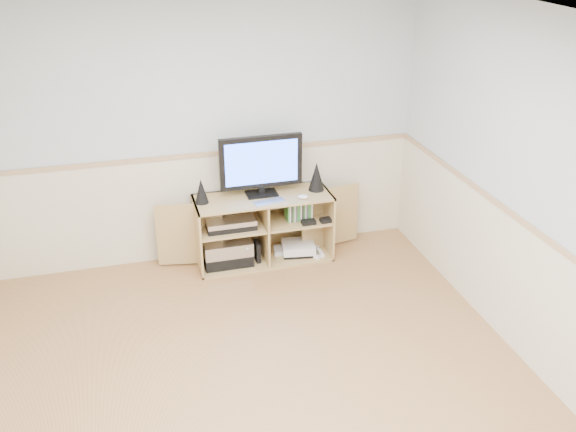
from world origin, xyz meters
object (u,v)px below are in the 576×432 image
(media_cabinet, at_px, (262,225))
(monitor, at_px, (261,164))
(game_consoles, at_px, (297,248))
(keyboard, at_px, (269,202))

(media_cabinet, xyz_separation_m, monitor, (-0.00, -0.01, 0.62))
(monitor, relative_size, game_consoles, 1.65)
(media_cabinet, bearing_deg, keyboard, -83.03)
(keyboard, xyz_separation_m, game_consoles, (0.30, 0.13, -0.59))
(monitor, distance_m, game_consoles, 0.95)
(monitor, xyz_separation_m, game_consoles, (0.32, -0.06, -0.89))
(monitor, height_order, keyboard, monitor)
(media_cabinet, relative_size, game_consoles, 4.30)
(monitor, bearing_deg, game_consoles, -10.58)
(keyboard, distance_m, game_consoles, 0.67)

